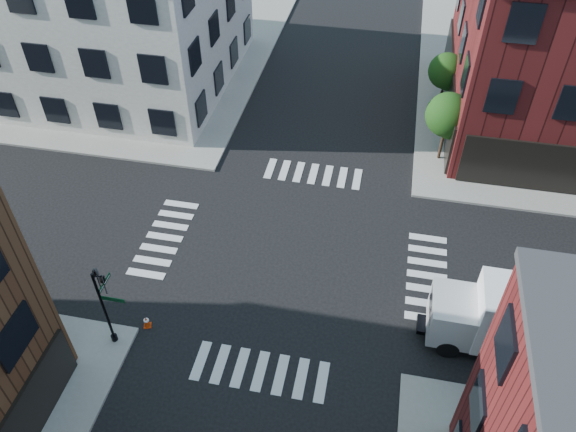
{
  "coord_description": "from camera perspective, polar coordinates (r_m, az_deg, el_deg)",
  "views": [
    {
      "loc": [
        3.8,
        -19.77,
        21.5
      ],
      "look_at": [
        -0.24,
        0.32,
        2.5
      ],
      "focal_mm": 35.0,
      "sensor_mm": 36.0,
      "label": 1
    }
  ],
  "objects": [
    {
      "name": "sidewalk_nw",
      "position": [
        52.31,
        -18.93,
        16.42
      ],
      "size": [
        30.0,
        30.0,
        0.15
      ],
      "primitive_type": "cube",
      "color": "gray",
      "rests_on": "ground"
    },
    {
      "name": "building_nw",
      "position": [
        45.33,
        -20.99,
        19.55
      ],
      "size": [
        22.0,
        16.0,
        11.0
      ],
      "primitive_type": "cube",
      "color": "beige",
      "rests_on": "ground"
    },
    {
      "name": "signal_pole",
      "position": [
        25.09,
        -18.14,
        -8.09
      ],
      "size": [
        1.29,
        1.24,
        4.6
      ],
      "color": "black",
      "rests_on": "ground"
    },
    {
      "name": "traffic_cone",
      "position": [
        27.15,
        -14.17,
        -10.37
      ],
      "size": [
        0.44,
        0.44,
        0.64
      ],
      "rotation": [
        0.0,
        0.0,
        0.32
      ],
      "color": "red",
      "rests_on": "ground"
    },
    {
      "name": "ground",
      "position": [
        29.45,
        0.34,
        -4.04
      ],
      "size": [
        120.0,
        120.0,
        0.0
      ],
      "primitive_type": "plane",
      "color": "black",
      "rests_on": "ground"
    },
    {
      "name": "box_truck",
      "position": [
        26.46,
        23.13,
        -9.84
      ],
      "size": [
        8.02,
        2.57,
        3.61
      ],
      "rotation": [
        0.0,
        0.0,
        -0.01
      ],
      "color": "white",
      "rests_on": "ground"
    },
    {
      "name": "tree_far",
      "position": [
        40.48,
        15.84,
        13.81
      ],
      "size": [
        2.43,
        2.43,
        4.07
      ],
      "color": "black",
      "rests_on": "ground"
    },
    {
      "name": "tree_near",
      "position": [
        35.14,
        16.0,
        9.63
      ],
      "size": [
        2.69,
        2.69,
        4.49
      ],
      "color": "black",
      "rests_on": "ground"
    }
  ]
}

